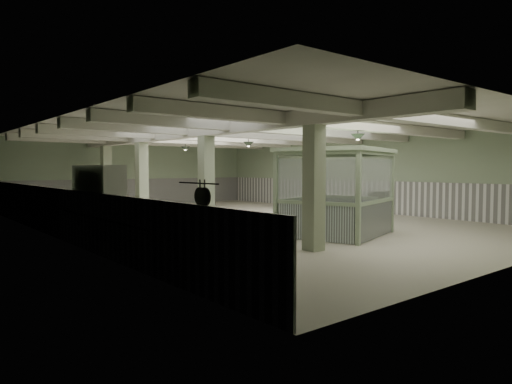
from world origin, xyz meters
TOP-DOWN VIEW (x-y plane):
  - floor at (0.00, 0.00)m, footprint 20.00×20.00m
  - ceiling at (0.00, 0.00)m, footprint 14.00×20.00m
  - wall_back at (0.00, 10.00)m, footprint 14.00×0.02m
  - wall_left at (-7.00, 0.00)m, footprint 0.02×20.00m
  - wall_right at (7.00, 0.00)m, footprint 0.02×20.00m
  - wainscot_left at (-6.97, 0.00)m, footprint 0.05×19.90m
  - wainscot_right at (6.97, 0.00)m, footprint 0.05×19.90m
  - wainscot_back at (0.00, 9.97)m, footprint 13.90×0.05m
  - girder at (-2.50, 0.00)m, footprint 0.45×19.90m
  - beam_a at (0.00, -7.50)m, footprint 13.90×0.35m
  - beam_b at (0.00, -5.00)m, footprint 13.90×0.35m
  - beam_c at (0.00, -2.50)m, footprint 13.90×0.35m
  - beam_d at (0.00, 0.00)m, footprint 13.90×0.35m
  - beam_e at (0.00, 2.50)m, footprint 13.90×0.35m
  - beam_f at (0.00, 5.00)m, footprint 13.90×0.35m
  - beam_g at (0.00, 7.50)m, footprint 13.90×0.35m
  - column_a at (-2.50, -6.00)m, footprint 0.42×0.42m
  - column_b at (-2.50, -1.00)m, footprint 0.42×0.42m
  - column_c at (-2.50, 4.00)m, footprint 0.42×0.42m
  - column_d at (-2.50, 8.00)m, footprint 0.42×0.42m
  - hook_rail at (-6.93, -7.60)m, footprint 0.02×1.20m
  - pendant_front at (0.50, -5.00)m, footprint 0.44×0.44m
  - pendant_mid at (0.50, 0.50)m, footprint 0.44×0.44m
  - pendant_back at (0.50, 5.50)m, footprint 0.44×0.44m
  - prep_counter at (-6.54, -3.12)m, footprint 0.93×5.36m
  - pitcher_near at (-6.39, -0.80)m, footprint 0.27×0.30m
  - pitcher_far at (-6.58, -4.52)m, footprint 0.21×0.24m
  - veg_colander at (-6.54, -4.89)m, footprint 0.48×0.48m
  - orange_bowl at (-6.48, -4.82)m, footprint 0.26×0.26m
  - skillet_near at (-6.88, -7.73)m, footprint 0.04×0.30m
  - skillet_far at (-6.88, -7.58)m, footprint 0.04×0.30m
  - walkin_cooler at (-6.62, -2.25)m, footprint 1.12×2.35m
  - guard_booth at (0.03, -4.56)m, footprint 4.06×3.73m
  - filing_cabinet at (1.92, -4.82)m, footprint 0.48×0.64m

SIDE VIEW (x-z plane):
  - floor at x=0.00m, z-range 0.00..0.00m
  - prep_counter at x=-6.54m, z-range 0.01..0.92m
  - filing_cabinet at x=1.92m, z-range 0.00..1.33m
  - wainscot_left at x=-6.97m, z-range 0.00..1.50m
  - wainscot_right at x=6.97m, z-range 0.00..1.50m
  - wainscot_back at x=0.00m, z-range 0.00..1.50m
  - orange_bowl at x=-6.48m, z-range 0.90..0.98m
  - veg_colander at x=-6.54m, z-range 0.90..1.10m
  - pitcher_far at x=-6.58m, z-range 0.90..1.20m
  - pitcher_near at x=-6.39m, z-range 0.90..1.21m
  - walkin_cooler at x=-6.62m, z-range 0.00..2.15m
  - skillet_near at x=-6.88m, z-range 1.48..1.78m
  - skillet_far at x=-6.88m, z-range 1.48..1.78m
  - wall_back at x=0.00m, z-range 0.00..3.60m
  - wall_left at x=-7.00m, z-range 0.00..3.60m
  - wall_right at x=7.00m, z-range 0.00..3.60m
  - column_a at x=-2.50m, z-range 0.00..3.60m
  - column_b at x=-2.50m, z-range 0.00..3.60m
  - column_c at x=-2.50m, z-range 0.00..3.60m
  - column_d at x=-2.50m, z-range 0.00..3.60m
  - guard_booth at x=0.03m, z-range 0.46..3.17m
  - hook_rail at x=-6.93m, z-range 1.84..1.86m
  - pendant_front at x=0.50m, z-range 2.94..3.16m
  - pendant_mid at x=0.50m, z-range 2.94..3.16m
  - pendant_back at x=0.50m, z-range 2.94..3.16m
  - girder at x=-2.50m, z-range 3.18..3.58m
  - beam_a at x=0.00m, z-range 3.26..3.58m
  - beam_b at x=0.00m, z-range 3.26..3.58m
  - beam_c at x=0.00m, z-range 3.26..3.58m
  - beam_d at x=0.00m, z-range 3.26..3.58m
  - beam_e at x=0.00m, z-range 3.26..3.58m
  - beam_f at x=0.00m, z-range 3.26..3.58m
  - beam_g at x=0.00m, z-range 3.26..3.58m
  - ceiling at x=0.00m, z-range 3.59..3.61m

